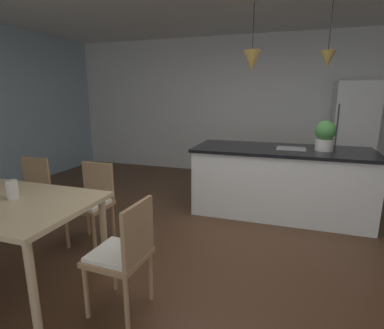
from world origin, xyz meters
TOP-DOWN VIEW (x-y plane):
  - ground_plane at (0.00, 0.00)m, footprint 10.00×8.40m
  - wall_back_kitchen at (0.00, 3.26)m, footprint 10.00×0.12m
  - chair_kitchen_end at (-0.59, -1.12)m, footprint 0.42×0.42m
  - chair_far_left at (-2.35, -0.27)m, footprint 0.40×0.40m
  - chair_far_right at (-1.49, -0.27)m, footprint 0.41×0.41m
  - kitchen_island at (0.41, 1.22)m, footprint 2.29×0.95m
  - refrigerator at (1.50, 2.86)m, footprint 0.66×0.67m
  - pendant_over_island_main at (-0.03, 1.22)m, footprint 0.22×0.22m
  - pendant_over_island_aux at (0.86, 1.22)m, footprint 0.18×0.18m
  - potted_plant_on_island at (0.92, 1.22)m, footprint 0.25×0.25m
  - vase_on_dining_table at (-1.66, -1.05)m, footprint 0.09×0.09m

SIDE VIEW (x-z plane):
  - ground_plane at x=0.00m, z-range -0.04..0.00m
  - kitchen_island at x=0.41m, z-range 0.01..0.92m
  - chair_kitchen_end at x=-0.59m, z-range 0.04..0.91m
  - chair_far_left at x=-2.35m, z-range 0.04..0.91m
  - chair_far_right at x=-1.49m, z-range 0.04..0.91m
  - vase_on_dining_table at x=-1.66m, z-range 0.75..0.90m
  - refrigerator at x=1.50m, z-range 0.00..1.81m
  - potted_plant_on_island at x=0.92m, z-range 0.91..1.29m
  - wall_back_kitchen at x=0.00m, z-range 0.00..2.70m
  - pendant_over_island_aux at x=0.86m, z-range 1.61..2.40m
  - pendant_over_island_main at x=-0.03m, z-range 1.60..2.42m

